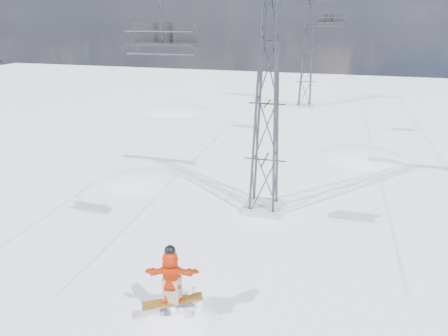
# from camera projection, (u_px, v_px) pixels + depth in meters

# --- Properties ---
(ground) EXTENTS (120.00, 120.00, 0.00)m
(ground) POSITION_uv_depth(u_px,v_px,m) (197.00, 313.00, 13.37)
(ground) COLOR white
(ground) RESTS_ON ground
(snow_terrain) EXTENTS (39.00, 37.00, 22.00)m
(snow_terrain) POSITION_uv_depth(u_px,v_px,m) (225.00, 232.00, 37.11)
(snow_terrain) COLOR white
(snow_terrain) RESTS_ON ground
(lift_tower_near) EXTENTS (5.20, 1.80, 11.43)m
(lift_tower_near) POSITION_uv_depth(u_px,v_px,m) (267.00, 104.00, 18.40)
(lift_tower_near) COLOR #999999
(lift_tower_near) RESTS_ON ground
(lift_tower_far) EXTENTS (5.20, 1.80, 11.43)m
(lift_tower_far) POSITION_uv_depth(u_px,v_px,m) (308.00, 55.00, 40.90)
(lift_tower_far) COLOR #999999
(lift_tower_far) RESTS_ON ground
(lift_chair_near) EXTENTS (2.13, 0.61, 2.64)m
(lift_chair_near) POSITION_uv_depth(u_px,v_px,m) (163.00, 36.00, 12.00)
(lift_chair_near) COLOR black
(lift_chair_near) RESTS_ON ground
(lift_chair_mid) EXTENTS (1.83, 0.53, 2.27)m
(lift_chair_mid) POSITION_uv_depth(u_px,v_px,m) (330.00, 19.00, 26.67)
(lift_chair_mid) COLOR black
(lift_chair_mid) RESTS_ON ground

